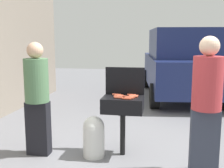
% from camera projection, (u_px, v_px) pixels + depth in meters
% --- Properties ---
extents(ground_plane, '(24.00, 24.00, 0.00)m').
position_uv_depth(ground_plane, '(128.00, 161.00, 4.00)').
color(ground_plane, slate).
extents(bbq_grill, '(0.60, 0.44, 0.89)m').
position_uv_depth(bbq_grill, '(123.00, 106.00, 4.12)').
color(bbq_grill, black).
rests_on(bbq_grill, ground).
extents(grill_lid_open, '(0.60, 0.05, 0.42)m').
position_uv_depth(grill_lid_open, '(125.00, 81.00, 4.28)').
color(grill_lid_open, black).
rests_on(grill_lid_open, bbq_grill).
extents(hot_dog_0, '(0.13, 0.04, 0.03)m').
position_uv_depth(hot_dog_0, '(131.00, 97.00, 4.02)').
color(hot_dog_0, '#AD4228').
rests_on(hot_dog_0, bbq_grill).
extents(hot_dog_1, '(0.13, 0.03, 0.03)m').
position_uv_depth(hot_dog_1, '(134.00, 96.00, 4.12)').
color(hot_dog_1, '#C6593D').
rests_on(hot_dog_1, bbq_grill).
extents(hot_dog_2, '(0.13, 0.04, 0.03)m').
position_uv_depth(hot_dog_2, '(126.00, 99.00, 3.93)').
color(hot_dog_2, '#AD4228').
rests_on(hot_dog_2, bbq_grill).
extents(hot_dog_3, '(0.13, 0.04, 0.03)m').
position_uv_depth(hot_dog_3, '(119.00, 95.00, 4.17)').
color(hot_dog_3, '#AD4228').
rests_on(hot_dog_3, bbq_grill).
extents(hot_dog_4, '(0.13, 0.04, 0.03)m').
position_uv_depth(hot_dog_4, '(121.00, 96.00, 4.10)').
color(hot_dog_4, '#B74C33').
rests_on(hot_dog_4, bbq_grill).
extents(hot_dog_5, '(0.13, 0.03, 0.03)m').
position_uv_depth(hot_dog_5, '(129.00, 98.00, 3.97)').
color(hot_dog_5, '#B74C33').
rests_on(hot_dog_5, bbq_grill).
extents(hot_dog_6, '(0.13, 0.04, 0.03)m').
position_uv_depth(hot_dog_6, '(131.00, 95.00, 4.20)').
color(hot_dog_6, '#AD4228').
rests_on(hot_dog_6, bbq_grill).
extents(hot_dog_7, '(0.13, 0.03, 0.03)m').
position_uv_depth(hot_dog_7, '(134.00, 96.00, 4.15)').
color(hot_dog_7, '#B74C33').
rests_on(hot_dog_7, bbq_grill).
extents(hot_dog_8, '(0.13, 0.03, 0.03)m').
position_uv_depth(hot_dog_8, '(118.00, 97.00, 4.08)').
color(hot_dog_8, '#C6593D').
rests_on(hot_dog_8, bbq_grill).
extents(hot_dog_9, '(0.13, 0.04, 0.03)m').
position_uv_depth(hot_dog_9, '(119.00, 98.00, 4.00)').
color(hot_dog_9, '#B74C33').
rests_on(hot_dog_9, bbq_grill).
extents(hot_dog_10, '(0.13, 0.03, 0.03)m').
position_uv_depth(hot_dog_10, '(133.00, 97.00, 4.07)').
color(hot_dog_10, '#B74C33').
rests_on(hot_dog_10, bbq_grill).
extents(hot_dog_11, '(0.13, 0.04, 0.03)m').
position_uv_depth(hot_dog_11, '(129.00, 97.00, 4.05)').
color(hot_dog_11, '#C6593D').
rests_on(hot_dog_11, bbq_grill).
extents(hot_dog_12, '(0.13, 0.04, 0.03)m').
position_uv_depth(hot_dog_12, '(117.00, 95.00, 4.22)').
color(hot_dog_12, '#B74C33').
rests_on(hot_dog_12, bbq_grill).
extents(propane_tank, '(0.32, 0.32, 0.62)m').
position_uv_depth(propane_tank, '(94.00, 136.00, 4.13)').
color(propane_tank, silver).
rests_on(propane_tank, ground).
extents(person_left, '(0.36, 0.36, 1.70)m').
position_uv_depth(person_left, '(37.00, 95.00, 4.12)').
color(person_left, black).
rests_on(person_left, ground).
extents(person_right, '(0.37, 0.37, 1.78)m').
position_uv_depth(person_right, '(206.00, 101.00, 3.52)').
color(person_right, '#333847').
rests_on(person_right, ground).
extents(parked_minivan, '(2.44, 4.59, 2.02)m').
position_uv_depth(parked_minivan, '(181.00, 63.00, 8.27)').
color(parked_minivan, navy).
rests_on(parked_minivan, ground).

